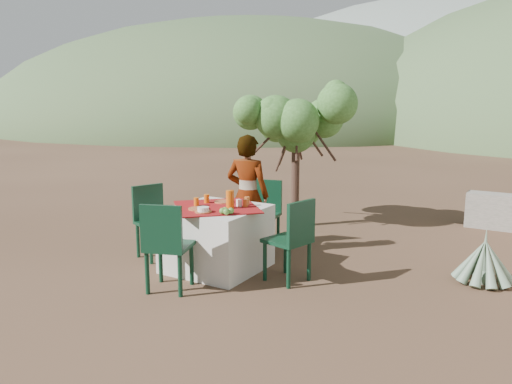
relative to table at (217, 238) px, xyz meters
The scene contains 22 objects.
ground 0.57m from the table, 100.29° to the left, with size 160.00×160.00×0.00m, color #3C281B.
table is the anchor object (origin of this frame).
chair_far 1.13m from the table, 89.66° to the left, with size 0.49×0.49×0.91m.
chair_near 0.89m from the table, 91.29° to the right, with size 0.56×0.56×0.96m.
chair_left 0.99m from the table, behind, with size 0.54×0.54×0.93m.
chair_right 0.99m from the table, ahead, with size 0.52×0.52×0.93m.
person 0.79m from the table, 89.39° to the left, with size 0.57×0.38×1.57m, color #8C6651.
shrub_tree 2.66m from the table, 91.41° to the left, with size 1.68×1.65×1.98m.
agave 3.02m from the table, 22.10° to the left, with size 0.66×0.65×0.70m.
hill_near_left 35.38m from the table, 120.72° to the left, with size 40.00×40.00×16.00m, color #324C2B.
hill_far_center 52.57m from the table, 94.45° to the left, with size 60.00×60.00×24.00m, color slate.
plate_far 0.47m from the table, 104.28° to the left, with size 0.24×0.24×0.01m, color brown.
plate_near 0.46m from the table, 109.60° to the right, with size 0.24×0.24×0.01m, color brown.
glass_far 0.50m from the table, 153.27° to the left, with size 0.07×0.07×0.11m, color #DD5D0D.
glass_near 0.49m from the table, 158.26° to the right, with size 0.06×0.06×0.10m, color #DD5D0D.
juice_pitcher 0.52m from the table, ahead, with size 0.09×0.09×0.21m, color #DD5D0D.
bowl_plate 0.51m from the table, 80.61° to the right, with size 0.19×0.19×0.01m, color brown.
white_bowl 0.53m from the table, 80.61° to the right, with size 0.13×0.13×0.05m, color white.
jar_left 0.55m from the table, 27.90° to the left, with size 0.06×0.06×0.09m, color #C06121.
jar_right 0.57m from the table, 45.50° to the left, with size 0.06×0.06×0.10m, color #C06121.
napkin_holder 0.50m from the table, 30.74° to the left, with size 0.07×0.04×0.08m, color white.
fruit_cluster 0.59m from the table, 39.94° to the right, with size 0.14×0.13×0.07m.
Camera 1 is at (3.41, -5.09, 1.99)m, focal length 35.00 mm.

